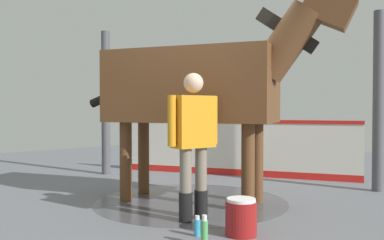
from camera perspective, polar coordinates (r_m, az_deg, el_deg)
ground_plane at (r=5.70m, az=0.24°, el=-10.98°), size 16.00×16.00×0.02m
wet_patch at (r=5.68m, az=-0.16°, el=-10.89°), size 2.54×2.54×0.00m
barrier_wall at (r=7.83m, az=6.01°, el=-4.00°), size 3.94×1.96×1.03m
roof_post_near at (r=6.85m, az=23.76°, el=2.31°), size 0.16×0.16×2.67m
roof_post_far at (r=8.09m, az=-11.51°, el=2.27°), size 0.16×0.16×2.67m
horse at (r=5.51m, az=1.10°, el=4.69°), size 3.30×1.91×2.67m
handler at (r=4.63m, az=0.19°, el=-2.21°), size 0.27×0.65×1.61m
wash_bucket at (r=4.22m, az=6.62°, el=-12.83°), size 0.30×0.30×0.36m
bottle_shampoo at (r=4.20m, az=0.70°, el=-14.14°), size 0.06×0.06×0.20m
bottle_spray at (r=3.91m, az=1.68°, el=-14.76°), size 0.06×0.06×0.28m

